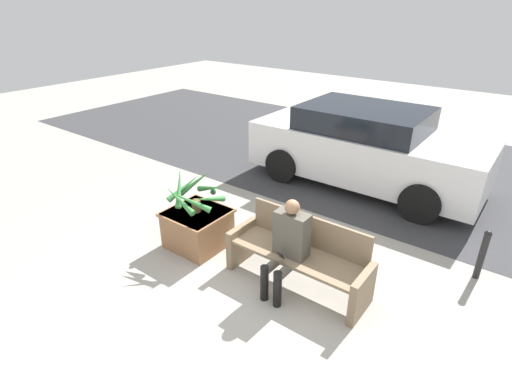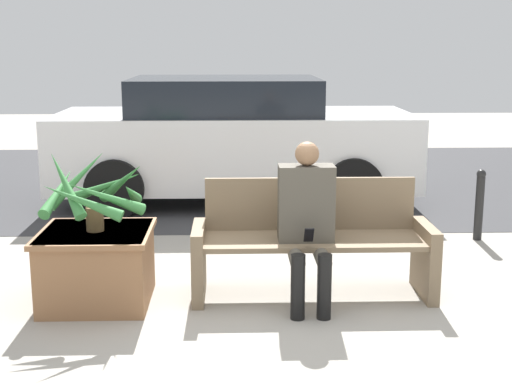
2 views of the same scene
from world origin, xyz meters
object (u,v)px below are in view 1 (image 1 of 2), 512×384
parked_car (366,147)px  bench (299,255)px  potted_plant (195,193)px  person_seated (288,243)px  bollard_post (482,254)px  planter_box (198,227)px

parked_car → bench: bearing=-79.7°
potted_plant → parked_car: size_ratio=0.19×
person_seated → bollard_post: bearing=41.6°
planter_box → bollard_post: bearing=25.3°
planter_box → bollard_post: 3.86m
planter_box → parked_car: 3.74m
bollard_post → bench: bearing=-140.8°
potted_plant → bollard_post: 3.88m
parked_car → bollard_post: 3.14m
bench → bollard_post: size_ratio=2.59×
bollard_post → potted_plant: bearing=-154.7°
potted_plant → parked_car: (1.03, 3.57, -0.10)m
potted_plant → bollard_post: potted_plant is taller
person_seated → planter_box: (-1.58, 0.04, -0.37)m
bench → planter_box: 1.66m
person_seated → planter_box: 1.63m
person_seated → potted_plant: 1.59m
person_seated → bollard_post: (1.90, 1.69, -0.30)m
bench → bollard_post: bench is taller
bench → planter_box: bearing=-174.7°
bench → person_seated: person_seated is taller
planter_box → bench: bearing=5.3°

